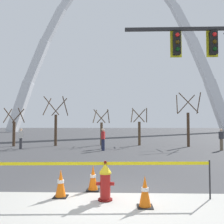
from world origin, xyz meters
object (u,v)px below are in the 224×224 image
Objects in this scene: traffic_cone_by_hydrant at (61,184)px; pedestrian_standing_center at (221,139)px; traffic_cone_mid_sidewalk at (93,178)px; traffic_cone_curb_edge at (145,192)px; pedestrian_walking_left at (103,139)px; pedestrian_walking_right at (21,138)px; monument_arch at (118,53)px; fire_hydrant at (105,182)px; pedestrian_near_trees at (102,138)px.

traffic_cone_by_hydrant is 0.46× the size of pedestrian_standing_center.
traffic_cone_mid_sidewalk is 1.00× the size of traffic_cone_curb_edge.
pedestrian_walking_left reaches higher than traffic_cone_mid_sidewalk.
pedestrian_walking_left is at bearing -8.55° from pedestrian_walking_right.
monument_arch is 45.42m from pedestrian_walking_left.
monument_arch reaches higher than fire_hydrant.
traffic_cone_by_hydrant and traffic_cone_mid_sidewalk have the same top height.
fire_hydrant is at bearing -85.62° from pedestrian_near_trees.
pedestrian_walking_right is 1.00× the size of pedestrian_near_trees.
monument_arch reaches higher than pedestrian_walking_right.
traffic_cone_by_hydrant is 13.68m from pedestrian_walking_right.
pedestrian_standing_center is at bearing 56.66° from fire_hydrant.
traffic_cone_curb_edge is 0.01× the size of monument_arch.
pedestrian_walking_left is (0.36, 11.25, 0.46)m from traffic_cone_by_hydrant.
traffic_cone_mid_sidewalk is 0.46× the size of pedestrian_walking_right.
pedestrian_walking_left is (-0.83, 11.48, 0.35)m from fire_hydrant.
fire_hydrant is at bearing 153.71° from traffic_cone_curb_edge.
traffic_cone_by_hydrant is 12.48m from pedestrian_near_trees.
fire_hydrant is 1.36× the size of traffic_cone_mid_sidewalk.
traffic_cone_curb_edge is 56.67m from monument_arch.
monument_arch is at bearing 88.84° from pedestrian_walking_left.
traffic_cone_by_hydrant is 11.27m from pedestrian_walking_left.
traffic_cone_mid_sidewalk is at bearing -59.12° from pedestrian_walking_right.
traffic_cone_by_hydrant is at bearing 169.13° from fire_hydrant.
pedestrian_standing_center reaches higher than traffic_cone_by_hydrant.
pedestrian_walking_right is (-8.26, 12.92, 0.46)m from traffic_cone_curb_edge.
pedestrian_standing_center is (7.86, -40.90, -18.71)m from monument_arch.
traffic_cone_mid_sidewalk is 13.80m from pedestrian_standing_center.
pedestrian_walking_left reaches higher than traffic_cone_curb_edge.
pedestrian_walking_right is 6.34m from pedestrian_near_trees.
pedestrian_standing_center is (6.92, 12.42, 0.46)m from traffic_cone_curb_edge.
traffic_cone_mid_sidewalk is at bearing -126.87° from pedestrian_standing_center.
traffic_cone_by_hydrant is 1.00× the size of traffic_cone_mid_sidewalk.
pedestrian_near_trees is at bearing 92.73° from traffic_cone_mid_sidewalk.
pedestrian_walking_right reaches higher than traffic_cone_mid_sidewalk.
pedestrian_standing_center reaches higher than fire_hydrant.
pedestrian_walking_left is 1.00× the size of pedestrian_near_trees.
fire_hydrant reaches higher than traffic_cone_mid_sidewalk.
traffic_cone_by_hydrant is at bearing -138.43° from traffic_cone_mid_sidewalk.
traffic_cone_by_hydrant is 1.00× the size of traffic_cone_curb_edge.
traffic_cone_mid_sidewalk is 1.94m from traffic_cone_curb_edge.
pedestrian_walking_right is at bearing -100.26° from monument_arch.
pedestrian_walking_left is at bearing 94.12° from fire_hydrant.
monument_arch is 45.12m from pedestrian_walking_right.
traffic_cone_by_hydrant is 1.04m from traffic_cone_mid_sidewalk.
fire_hydrant is at bearing -65.93° from traffic_cone_mid_sidewalk.
traffic_cone_curb_edge is at bearing -88.99° from monument_arch.
traffic_cone_by_hydrant is (-1.19, 0.23, -0.11)m from fire_hydrant.
fire_hydrant is 1.01m from traffic_cone_mid_sidewalk.
traffic_cone_curb_edge is 0.46× the size of pedestrian_standing_center.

